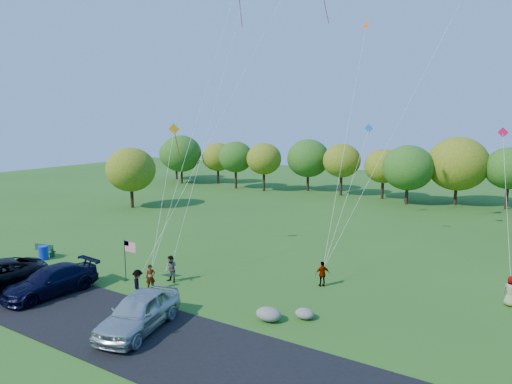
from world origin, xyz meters
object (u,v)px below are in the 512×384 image
at_px(flyer_c, 138,283).
at_px(park_bench, 45,250).
at_px(flyer_a, 151,277).
at_px(trash_barrel, 43,253).
at_px(minivan_navy, 51,281).
at_px(flyer_d, 323,274).
at_px(flyer_e, 511,291).
at_px(flyer_b, 171,269).
at_px(minivan_silver, 139,312).

distance_m(flyer_c, park_bench, 11.99).
relative_size(flyer_a, trash_barrel, 1.54).
relative_size(minivan_navy, flyer_d, 3.49).
bearing_deg(flyer_e, flyer_a, 43.83).
distance_m(flyer_b, park_bench, 11.86).
relative_size(flyer_a, flyer_d, 0.99).
xyz_separation_m(flyer_e, trash_barrel, (-29.42, -8.48, -0.35)).
distance_m(minivan_silver, flyer_b, 6.65).
bearing_deg(minivan_silver, park_bench, 148.08).
relative_size(minivan_silver, flyer_b, 3.11).
height_order(minivan_silver, trash_barrel, minivan_silver).
distance_m(flyer_a, flyer_c, 1.20).
bearing_deg(flyer_e, minivan_navy, 47.11).
distance_m(flyer_b, flyer_c, 2.80).
height_order(minivan_silver, flyer_a, minivan_silver).
height_order(minivan_silver, flyer_e, minivan_silver).
height_order(flyer_b, park_bench, flyer_b).
bearing_deg(flyer_c, minivan_navy, 68.40).
distance_m(minivan_navy, flyer_e, 25.91).
bearing_deg(trash_barrel, park_bench, 139.26).
bearing_deg(flyer_c, flyer_d, -99.74).
height_order(flyer_d, flyer_e, flyer_e).
distance_m(flyer_a, flyer_d, 10.41).
bearing_deg(flyer_b, flyer_d, 32.78).
xyz_separation_m(minivan_navy, flyer_d, (12.83, 9.66, -0.07)).
relative_size(flyer_b, flyer_d, 1.09).
bearing_deg(flyer_d, flyer_b, -15.57).
bearing_deg(flyer_c, flyer_e, -112.13).
distance_m(flyer_d, park_bench, 20.82).
bearing_deg(minivan_navy, flyer_d, 41.47).
xyz_separation_m(flyer_a, flyer_c, (0.18, -1.19, 0.03)).
height_order(flyer_a, flyer_b, flyer_b).
xyz_separation_m(minivan_silver, flyer_a, (-3.40, 4.21, -0.19)).
height_order(minivan_navy, flyer_b, flyer_b).
bearing_deg(minivan_navy, trash_barrel, 154.26).
relative_size(flyer_c, park_bench, 0.98).
bearing_deg(flyer_a, trash_barrel, 130.92).
bearing_deg(minivan_navy, flyer_c, 33.38).
xyz_separation_m(flyer_d, flyer_e, (9.96, 2.69, 0.06)).
relative_size(flyer_e, park_bench, 1.03).
relative_size(flyer_a, flyer_b, 0.91).
height_order(minivan_silver, flyer_d, minivan_silver).
xyz_separation_m(minivan_navy, flyer_e, (22.78, 12.35, -0.01)).
xyz_separation_m(minivan_silver, flyer_b, (-3.22, 5.82, -0.11)).
bearing_deg(minivan_silver, flyer_c, 123.36).
height_order(park_bench, trash_barrel, trash_barrel).
bearing_deg(trash_barrel, minivan_navy, -30.24).
distance_m(flyer_c, flyer_e, 20.78).
bearing_deg(flyer_c, park_bench, 29.99).
height_order(flyer_a, trash_barrel, flyer_a).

